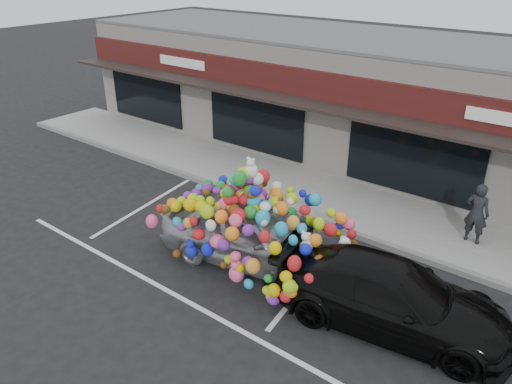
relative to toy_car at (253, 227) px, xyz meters
The scene contains 10 objects.
ground 1.60m from the toy_car, behind, with size 90.00×90.00×0.00m, color black.
shop_building 8.72m from the toy_car, 98.35° to the left, with size 24.00×7.20×4.31m.
sidewalk 4.39m from the toy_car, 107.00° to the left, with size 26.00×3.00×0.15m, color gray.
kerb 3.03m from the toy_car, 115.73° to the left, with size 26.00×0.18×0.16m, color slate.
parking_stripe_left 4.57m from the toy_car, behind, with size 0.12×4.40×0.01m, color silver.
parking_stripe_mid 1.85m from the toy_car, 11.17° to the left, with size 0.12×4.40×0.01m, color silver.
lane_line 2.52m from the toy_car, 71.26° to the right, with size 14.00×0.12×0.01m, color silver.
toy_car is the anchor object (origin of this frame).
black_sedan 3.72m from the toy_car, ahead, with size 4.87×1.98×1.41m, color black.
pedestrian_a 5.80m from the toy_car, 44.68° to the left, with size 0.61×0.40×1.66m, color black.
Camera 1 is at (7.82, -8.42, 7.05)m, focal length 35.00 mm.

